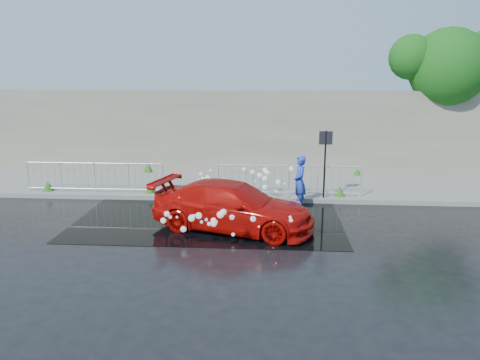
{
  "coord_description": "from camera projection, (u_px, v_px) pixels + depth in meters",
  "views": [
    {
      "loc": [
        2.42,
        -12.73,
        4.45
      ],
      "look_at": [
        1.37,
        2.0,
        1.0
      ],
      "focal_mm": 35.0,
      "sensor_mm": 36.0,
      "label": 1
    }
  ],
  "objects": [
    {
      "name": "ground",
      "position": [
        188.0,
        228.0,
        13.54
      ],
      "size": [
        90.0,
        90.0,
        0.0
      ],
      "primitive_type": "plane",
      "color": "black",
      "rests_on": "ground"
    },
    {
      "name": "pavement",
      "position": [
        211.0,
        185.0,
        18.38
      ],
      "size": [
        30.0,
        4.0,
        0.15
      ],
      "primitive_type": "cube",
      "color": "slate",
      "rests_on": "ground"
    },
    {
      "name": "curb",
      "position": [
        203.0,
        198.0,
        16.44
      ],
      "size": [
        30.0,
        0.25,
        0.16
      ],
      "primitive_type": "cube",
      "color": "slate",
      "rests_on": "ground"
    },
    {
      "name": "retaining_wall",
      "position": [
        217.0,
        132.0,
        20.1
      ],
      "size": [
        30.0,
        0.6,
        3.5
      ],
      "primitive_type": "cube",
      "color": "slate",
      "rests_on": "pavement"
    },
    {
      "name": "puddle",
      "position": [
        210.0,
        218.0,
        14.48
      ],
      "size": [
        8.0,
        5.0,
        0.01
      ],
      "primitive_type": "cube",
      "color": "black",
      "rests_on": "ground"
    },
    {
      "name": "sign_post",
      "position": [
        325.0,
        153.0,
        15.87
      ],
      "size": [
        0.45,
        0.06,
        2.5
      ],
      "color": "black",
      "rests_on": "ground"
    },
    {
      "name": "tree",
      "position": [
        449.0,
        64.0,
        19.01
      ],
      "size": [
        4.85,
        3.2,
        6.2
      ],
      "color": "#332114",
      "rests_on": "ground"
    },
    {
      "name": "railing_left",
      "position": [
        95.0,
        176.0,
        16.9
      ],
      "size": [
        5.05,
        0.05,
        1.1
      ],
      "color": "silver",
      "rests_on": "pavement"
    },
    {
      "name": "railing_right",
      "position": [
        289.0,
        179.0,
        16.42
      ],
      "size": [
        5.05,
        0.05,
        1.1
      ],
      "color": "silver",
      "rests_on": "pavement"
    },
    {
      "name": "weeds",
      "position": [
        200.0,
        181.0,
        17.9
      ],
      "size": [
        12.17,
        3.93,
        0.44
      ],
      "color": "#184B14",
      "rests_on": "pavement"
    },
    {
      "name": "water_spray",
      "position": [
        234.0,
        196.0,
        14.03
      ],
      "size": [
        3.6,
        5.71,
        1.04
      ],
      "color": "white",
      "rests_on": "ground"
    },
    {
      "name": "red_car",
      "position": [
        233.0,
        206.0,
        13.35
      ],
      "size": [
        5.04,
        3.16,
        1.36
      ],
      "primitive_type": "imported",
      "rotation": [
        0.0,
        0.0,
        1.28
      ],
      "color": "#B20A07",
      "rests_on": "ground"
    },
    {
      "name": "person",
      "position": [
        300.0,
        182.0,
        15.49
      ],
      "size": [
        0.52,
        0.69,
        1.74
      ],
      "primitive_type": "imported",
      "rotation": [
        0.0,
        0.0,
        -1.4
      ],
      "color": "#253FBC",
      "rests_on": "ground"
    }
  ]
}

